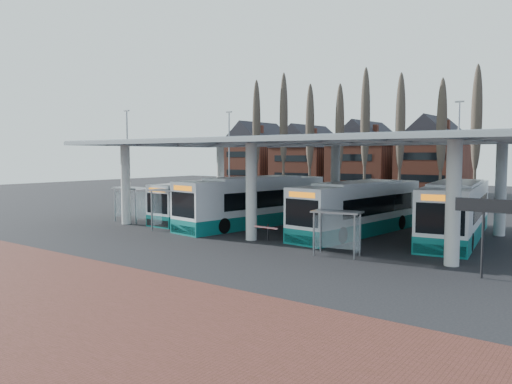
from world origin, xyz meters
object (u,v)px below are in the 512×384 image
Objects in this scene: bus_1 at (255,203)px; bus_3 at (456,212)px; shelter_0 at (132,197)px; shelter_2 at (338,223)px; shelter_1 at (173,201)px; bus_0 at (212,201)px; bus_2 at (359,209)px.

bus_1 is 13.99m from bus_3.
shelter_0 reaches higher than shelter_2.
bus_1 is 4.19× the size of shelter_1.
bus_0 reaches higher than shelter_1.
shelter_1 is at bearing -142.87° from bus_2.
bus_1 is at bearing -166.12° from bus_2.
bus_2 is at bearing 98.10° from shelter_2.
bus_2 is 4.01× the size of shelter_1.
bus_3 is 18.61m from shelter_1.
bus_2 is at bearing 16.52° from bus_1.
bus_0 is 12.69m from bus_2.
bus_1 is at bearing -6.23° from bus_0.
bus_0 is at bearing -171.85° from bus_2.
bus_3 is at bearing 23.40° from shelter_1.
shelter_0 is at bearing -157.48° from bus_2.
bus_2 is 0.97× the size of bus_3.
shelter_1 is at bearing -161.25° from bus_3.
bus_2 is 6.04m from bus_3.
bus_0 is at bearing -178.77° from bus_1.
shelter_2 is at bearing -23.84° from bus_0.
bus_1 reaches higher than shelter_2.
bus_2 is 7.76m from shelter_2.
bus_0 is 6.38m from shelter_1.
bus_1 reaches higher than shelter_0.
shelter_1 is (-10.85, -6.61, 0.45)m from bus_2.
bus_1 is 11.95m from shelter_2.
shelter_2 is (2.25, -7.42, 0.07)m from bus_2.
shelter_0 is (-4.35, -4.60, 0.46)m from bus_0.
bus_3 reaches higher than shelter_0.
shelter_2 is at bearing -67.35° from bus_2.
bus_3 is 23.82m from shelter_0.
bus_3 reaches higher than shelter_2.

